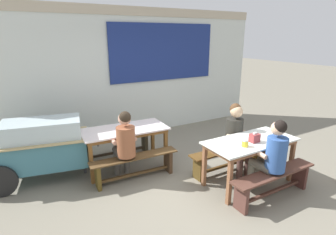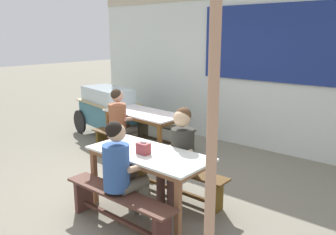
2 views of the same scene
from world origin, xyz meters
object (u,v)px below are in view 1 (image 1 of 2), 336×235
Objects in this scene: dining_table_near at (250,145)px; dining_table_far at (125,133)px; bench_near_front at (273,181)px; person_near_front at (272,154)px; bench_far_front at (135,165)px; tissue_box at (255,138)px; person_right_near_table at (237,134)px; condiment_jar at (245,143)px; bench_near_back at (227,156)px; bench_far_back at (118,144)px; person_left_back_turned at (125,142)px; food_cart at (42,145)px.

dining_table_far is at bearing 135.30° from dining_table_near.
person_near_front reaches higher than bench_near_front.
bench_far_front is 2.00m from tissue_box.
bench_near_front is at bearing -97.04° from person_right_near_table.
condiment_jar reaches higher than dining_table_far.
dining_table_far is at bearing 146.68° from person_right_near_table.
dining_table_far is 1.01× the size of bench_near_back.
person_right_near_table is (0.12, 0.44, 0.03)m from dining_table_near.
person_right_near_table is at bearing 81.45° from person_near_front.
bench_near_back is 1.02m from person_near_front.
bench_near_front is at bearing -44.23° from bench_far_front.
bench_far_back and bench_near_front have the same top height.
condiment_jar is (-0.26, -0.06, -0.02)m from tissue_box.
person_left_back_turned is at bearing 139.31° from condiment_jar.
person_left_back_turned is at bearing -30.93° from food_cart.
bench_far_front is 1.84m from condiment_jar.
person_left_back_turned is (-0.16, -0.43, 0.01)m from dining_table_far.
food_cart is (-2.90, 1.31, 0.34)m from bench_near_back.
bench_far_front is 1.67m from bench_near_back.
bench_far_front is 1.85m from person_right_near_table.
dining_table_far reaches higher than bench_near_front.
bench_far_front is at bearing 146.78° from dining_table_near.
bench_near_front is (0.00, -0.50, -0.39)m from dining_table_near.
bench_far_front is at bearing -92.93° from bench_far_back.
bench_far_back is at bearing 134.83° from bench_near_back.
bench_near_back is (1.58, -0.53, 0.01)m from bench_far_front.
person_near_front is at bearing -58.47° from bench_far_back.
bench_far_back and bench_far_front have the same top height.
person_near_front is at bearing -51.92° from dining_table_far.
bench_far_back is 0.93× the size of bench_near_front.
dining_table_near is 1.23× the size of person_left_back_turned.
bench_near_front is at bearing -43.20° from person_left_back_turned.
dining_table_far is 1.02× the size of dining_table_near.
food_cart is (-2.90, 1.82, -0.06)m from dining_table_near.
bench_near_back is at bearing 151.24° from person_right_near_table.
person_right_near_table is (1.67, -1.10, 0.03)m from dining_table_far.
person_near_front reaches higher than tissue_box.
bench_far_front is at bearing -28.23° from person_left_back_turned.
condiment_jar is (-0.27, -0.64, 0.53)m from bench_near_back.
bench_far_front is 1.23× the size of person_left_back_turned.
bench_far_back is at bearing 125.57° from tissue_box.
food_cart is at bearing 146.70° from tissue_box.
condiment_jar is (-0.27, 0.37, 0.52)m from bench_near_front.
person_right_near_table is at bearing -28.76° from bench_near_back.
dining_table_far is 15.08× the size of condiment_jar.
bench_far_front is 1.22× the size of person_right_near_table.
dining_table_far is at bearing 69.49° from person_left_back_turned.
dining_table_near is 1.00× the size of bench_near_front.
dining_table_near is 2.58m from bench_far_back.
person_near_front is at bearing -42.06° from person_left_back_turned.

